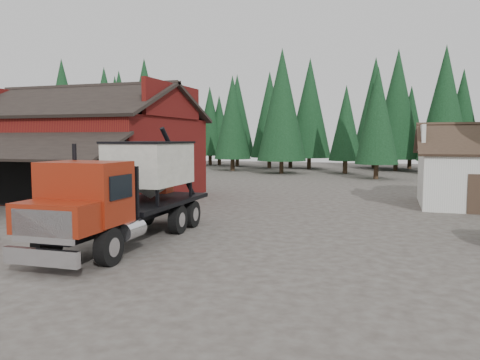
% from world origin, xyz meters
% --- Properties ---
extents(ground, '(120.00, 120.00, 0.00)m').
position_xyz_m(ground, '(0.00, 0.00, 0.00)').
color(ground, '#3F3731').
rests_on(ground, ground).
extents(red_barn, '(12.80, 13.63, 7.18)m').
position_xyz_m(red_barn, '(-11.00, 9.90, 2.69)').
color(red_barn, maroon).
rests_on(red_barn, ground).
extents(conifer_backdrop, '(76.00, 16.00, 16.00)m').
position_xyz_m(conifer_backdrop, '(0.00, 42.00, 0.00)').
color(conifer_backdrop, black).
rests_on(conifer_backdrop, ground).
extents(near_pine_a, '(4.40, 4.40, 11.40)m').
position_xyz_m(near_pine_a, '(-22.00, 28.00, 6.39)').
color(near_pine_a, '#382619').
rests_on(near_pine_a, ground).
extents(near_pine_b, '(3.96, 3.96, 10.40)m').
position_xyz_m(near_pine_b, '(6.00, 30.00, 5.89)').
color(near_pine_b, '#382619').
rests_on(near_pine_b, ground).
extents(near_pine_d, '(5.28, 5.28, 13.40)m').
position_xyz_m(near_pine_d, '(-4.00, 34.00, 7.39)').
color(near_pine_d, '#382619').
rests_on(near_pine_d, ground).
extents(feed_truck, '(2.95, 9.38, 4.21)m').
position_xyz_m(feed_truck, '(-1.50, -0.75, 1.97)').
color(feed_truck, black).
rests_on(feed_truck, ground).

